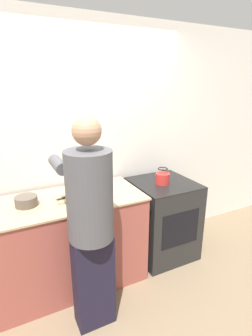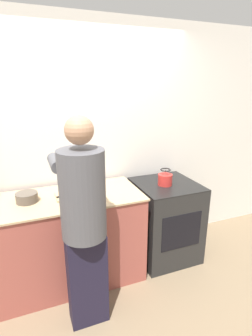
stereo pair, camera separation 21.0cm
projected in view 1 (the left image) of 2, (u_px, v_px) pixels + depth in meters
name	position (u px, v px, depth m)	size (l,w,h in m)	color
ground_plane	(101.00, 296.00, 2.51)	(12.00, 12.00, 0.00)	#7A664C
wall_back	(72.00, 148.00, 2.75)	(8.00, 0.05, 2.60)	silver
counter	(52.00, 246.00, 2.50)	(1.78, 0.69, 0.92)	#9E4C42
oven	(162.00, 218.00, 3.05)	(0.66, 0.68, 0.90)	black
person	(90.00, 222.00, 1.98)	(0.39, 0.62, 1.74)	black
cutting_board	(71.00, 197.00, 2.45)	(0.29, 0.21, 0.02)	tan
knife	(69.00, 196.00, 2.44)	(0.25, 0.10, 0.01)	silver
kettle	(162.00, 177.00, 2.85)	(0.15, 0.15, 0.18)	red
bowl_prep	(26.00, 201.00, 2.29)	(0.19, 0.19, 0.09)	brown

